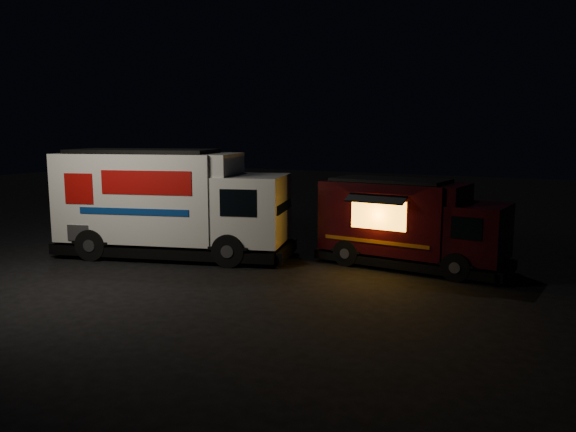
# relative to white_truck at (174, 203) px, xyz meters

# --- Properties ---
(ground) EXTENTS (80.00, 80.00, 0.00)m
(ground) POSITION_rel_white_truck_xyz_m (2.61, -1.09, -1.73)
(ground) COLOR black
(ground) RESTS_ON ground
(white_truck) EXTENTS (8.08, 4.81, 3.47)m
(white_truck) POSITION_rel_white_truck_xyz_m (0.00, 0.00, 0.00)
(white_truck) COLOR silver
(white_truck) RESTS_ON ground
(red_truck) EXTENTS (5.78, 2.46, 2.63)m
(red_truck) POSITION_rel_white_truck_xyz_m (7.23, 2.21, -0.42)
(red_truck) COLOR #33090B
(red_truck) RESTS_ON ground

